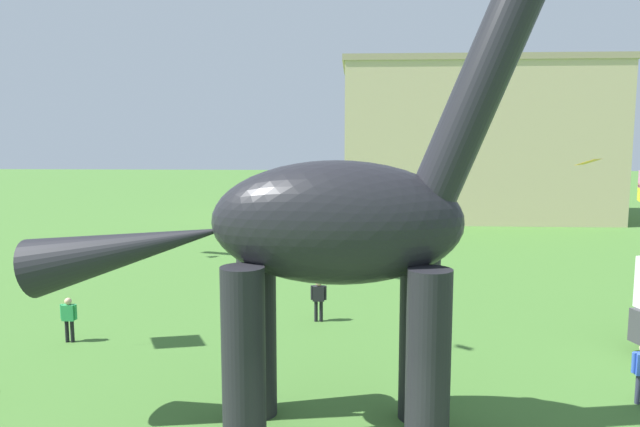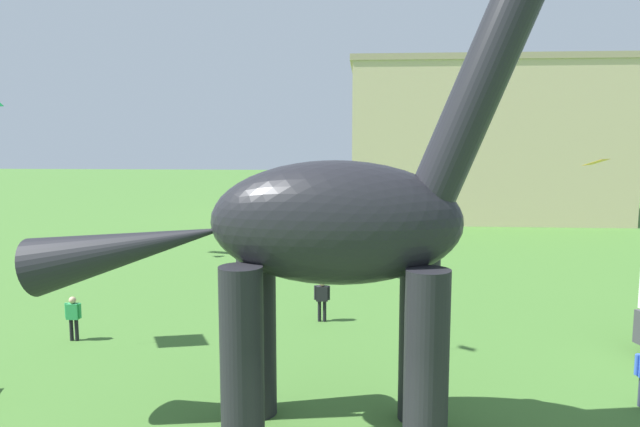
# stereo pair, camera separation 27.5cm
# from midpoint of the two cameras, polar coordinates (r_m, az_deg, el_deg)

# --- Properties ---
(dinosaur_sculpture) EXTENTS (13.59, 2.88, 14.20)m
(dinosaur_sculpture) POSITION_cam_midpoint_polar(r_m,az_deg,el_deg) (13.98, 1.75, -0.87)
(dinosaur_sculpture) COLOR black
(dinosaur_sculpture) RESTS_ON ground_plane
(person_strolling_adult) EXTENTS (0.59, 0.26, 1.58)m
(person_strolling_adult) POSITION_cam_midpoint_polar(r_m,az_deg,el_deg) (23.05, -21.88, -8.77)
(person_strolling_adult) COLOR black
(person_strolling_adult) RESTS_ON ground_plane
(person_photographer) EXTENTS (0.62, 0.27, 1.66)m
(person_photographer) POSITION_cam_midpoint_polar(r_m,az_deg,el_deg) (23.56, 0.53, -7.78)
(person_photographer) COLOR black
(person_photographer) RESTS_ON ground_plane
(kite_apex) EXTENTS (1.11, 1.11, 1.22)m
(kite_apex) POSITION_cam_midpoint_polar(r_m,az_deg,el_deg) (14.17, 0.36, 0.67)
(kite_apex) COLOR #287AE5
(kite_trailing) EXTENTS (1.59, 1.64, 0.35)m
(kite_trailing) POSITION_cam_midpoint_polar(r_m,az_deg,el_deg) (34.69, 24.78, 4.41)
(kite_trailing) COLOR orange
(kite_mid_right) EXTENTS (3.00, 2.99, 0.85)m
(kite_mid_right) POSITION_cam_midpoint_polar(r_m,az_deg,el_deg) (30.48, 0.30, 3.78)
(kite_mid_right) COLOR #287AE5
(background_building_block) EXTENTS (22.81, 11.06, 13.55)m
(background_building_block) POSITION_cam_midpoint_polar(r_m,az_deg,el_deg) (54.88, 15.14, 6.65)
(background_building_block) COLOR #CCB78E
(background_building_block) RESTS_ON ground_plane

